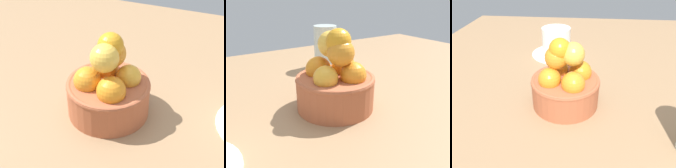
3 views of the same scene
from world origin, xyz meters
TOP-DOWN VIEW (x-y plane):
  - ground_plane at (0.00, 0.00)cm, footprint 140.35×98.97cm
  - terracotta_bowl at (0.04, -0.02)cm, footprint 14.29×14.29cm

SIDE VIEW (x-z plane):
  - ground_plane at x=0.00cm, z-range -3.63..0.00cm
  - terracotta_bowl at x=0.04cm, z-range -2.20..12.58cm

